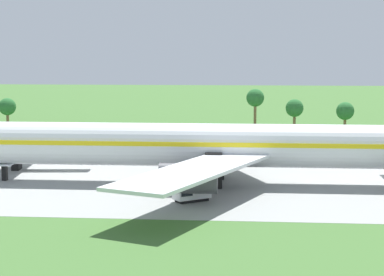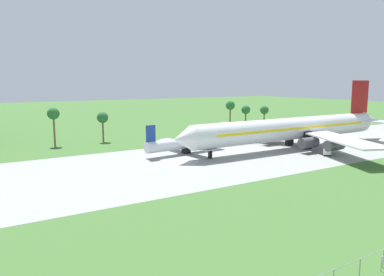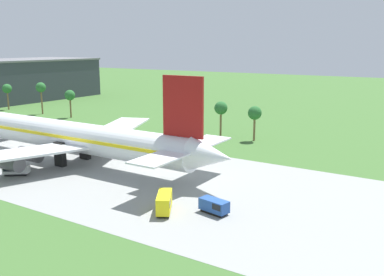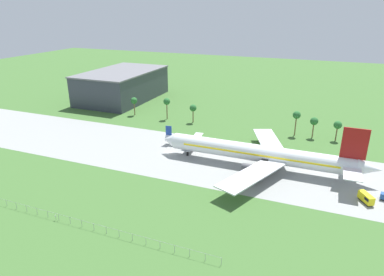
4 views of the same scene
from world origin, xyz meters
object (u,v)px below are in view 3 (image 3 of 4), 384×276
object	(u,v)px
regional_aircraft	(14,127)
baggage_tug	(215,206)
jet_airliner	(67,136)
terminal_building	(27,79)
catering_van	(164,203)
fuel_truck	(15,169)

from	to	relation	value
regional_aircraft	baggage_tug	world-z (taller)	regional_aircraft
jet_airliner	terminal_building	distance (m)	125.08
catering_van	fuel_truck	bearing A→B (deg)	179.97
fuel_truck	catering_van	world-z (taller)	catering_van
jet_airliner	regional_aircraft	distance (m)	33.01
regional_aircraft	catering_van	world-z (taller)	regional_aircraft
fuel_truck	terminal_building	size ratio (longest dim) A/B	0.08
baggage_tug	catering_van	distance (m)	7.63
jet_airliner	baggage_tug	world-z (taller)	jet_airliner
regional_aircraft	catering_van	size ratio (longest dim) A/B	4.16
regional_aircraft	fuel_truck	distance (m)	37.63
jet_airliner	fuel_truck	bearing A→B (deg)	-94.09
jet_airliner	regional_aircraft	size ratio (longest dim) A/B	3.24
regional_aircraft	catering_van	xyz separation A→B (m)	(66.29, -21.82, -1.25)
regional_aircraft	catering_van	distance (m)	69.80
jet_airliner	baggage_tug	bearing A→B (deg)	-11.89
fuel_truck	regional_aircraft	bearing A→B (deg)	144.56
regional_aircraft	baggage_tug	bearing A→B (deg)	-13.94
regional_aircraft	terminal_building	xyz separation A→B (m)	(-72.89, 59.40, 6.47)
baggage_tug	terminal_building	world-z (taller)	terminal_building
jet_airliner	baggage_tug	distance (m)	42.58
jet_airliner	regional_aircraft	xyz separation A→B (m)	(-31.52, 9.38, -2.88)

